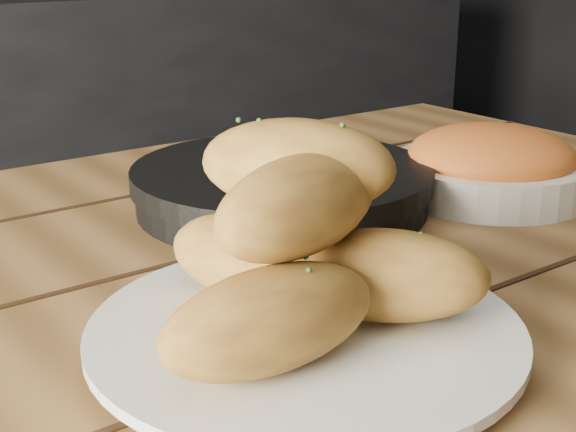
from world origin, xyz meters
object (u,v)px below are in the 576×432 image
(table, at_px, (207,420))
(bowl, at_px, (490,165))
(plate, at_px, (305,335))
(bread_rolls, at_px, (302,245))
(skillet, at_px, (284,186))

(table, bearing_deg, bowl, 10.01)
(table, distance_m, bowl, 0.43)
(table, relative_size, plate, 4.92)
(table, relative_size, bread_rolls, 5.87)
(skillet, relative_size, bowl, 2.08)
(skillet, distance_m, bowl, 0.23)
(skillet, xyz_separation_m, bowl, (0.21, -0.10, 0.01))
(table, bearing_deg, plate, -71.46)
(table, xyz_separation_m, plate, (0.03, -0.09, 0.10))
(table, height_order, plate, plate)
(table, xyz_separation_m, bread_rolls, (0.03, -0.08, 0.17))
(bread_rolls, distance_m, skillet, 0.31)
(plate, relative_size, bread_rolls, 1.19)
(skillet, height_order, bowl, bowl)
(table, distance_m, bread_rolls, 0.19)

